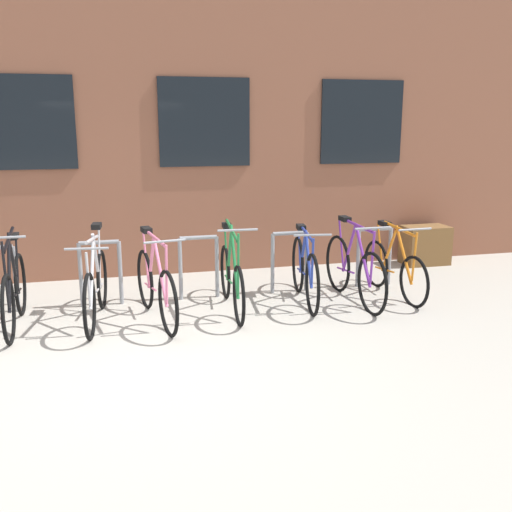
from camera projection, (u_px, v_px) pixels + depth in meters
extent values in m
plane|color=#B2ADA0|center=(137.00, 363.00, 5.48)|extent=(42.00, 42.00, 0.00)
cube|color=brown|center=(113.00, 117.00, 11.32)|extent=(28.00, 7.06, 4.53)
cube|color=black|center=(24.00, 122.00, 7.70)|extent=(1.30, 0.04, 1.23)
cube|color=black|center=(205.00, 122.00, 8.27)|extent=(1.30, 0.04, 1.23)
cube|color=black|center=(362.00, 122.00, 8.85)|extent=(1.30, 0.04, 1.23)
cylinder|color=gray|center=(16.00, 279.00, 6.88)|extent=(0.05, 0.05, 0.79)
cylinder|color=gray|center=(81.00, 275.00, 7.05)|extent=(0.05, 0.05, 0.79)
cylinder|color=gray|center=(120.00, 273.00, 7.16)|extent=(0.05, 0.05, 0.79)
cylinder|color=gray|center=(99.00, 242.00, 7.02)|extent=(0.47, 0.05, 0.05)
cylinder|color=gray|center=(180.00, 269.00, 7.34)|extent=(0.05, 0.05, 0.79)
cylinder|color=gray|center=(217.00, 267.00, 7.45)|extent=(0.05, 0.05, 0.79)
cylinder|color=gray|center=(198.00, 238.00, 7.31)|extent=(0.47, 0.05, 0.05)
cylinder|color=gray|center=(273.00, 264.00, 7.63)|extent=(0.05, 0.05, 0.79)
cylinder|color=gray|center=(306.00, 262.00, 7.74)|extent=(0.05, 0.05, 0.79)
cylinder|color=gray|center=(290.00, 233.00, 7.59)|extent=(0.47, 0.05, 0.05)
cylinder|color=gray|center=(358.00, 258.00, 7.91)|extent=(0.05, 0.05, 0.79)
cylinder|color=gray|center=(390.00, 257.00, 8.02)|extent=(0.05, 0.05, 0.79)
cylinder|color=gray|center=(375.00, 229.00, 7.88)|extent=(0.47, 0.05, 0.05)
torus|color=black|center=(376.00, 264.00, 7.99)|extent=(0.07, 0.65, 0.64)
torus|color=black|center=(414.00, 282.00, 7.10)|extent=(0.07, 0.65, 0.64)
cylinder|color=orange|center=(404.00, 255.00, 7.28)|extent=(0.06, 0.46, 0.67)
cylinder|color=orange|center=(389.00, 251.00, 7.63)|extent=(0.05, 0.33, 0.62)
cylinder|color=orange|center=(399.00, 229.00, 7.35)|extent=(0.07, 0.73, 0.09)
cylinder|color=orange|center=(385.00, 270.00, 7.78)|extent=(0.05, 0.48, 0.07)
cylinder|color=orange|center=(380.00, 245.00, 7.85)|extent=(0.03, 0.20, 0.57)
cylinder|color=orange|center=(414.00, 257.00, 7.06)|extent=(0.03, 0.08, 0.61)
cube|color=black|center=(385.00, 223.00, 7.69)|extent=(0.11, 0.20, 0.06)
cylinder|color=gray|center=(415.00, 229.00, 7.00)|extent=(0.44, 0.05, 0.03)
torus|color=black|center=(225.00, 272.00, 7.48)|extent=(0.08, 0.69, 0.69)
torus|color=black|center=(239.00, 296.00, 6.46)|extent=(0.08, 0.69, 0.69)
cylinder|color=#1E7238|center=(235.00, 261.00, 6.67)|extent=(0.07, 0.52, 0.77)
cylinder|color=#1E7238|center=(229.00, 257.00, 7.08)|extent=(0.06, 0.39, 0.67)
cylinder|color=#1E7238|center=(232.00, 230.00, 6.76)|extent=(0.08, 0.84, 0.13)
cylinder|color=#1E7238|center=(228.00, 279.00, 7.23)|extent=(0.05, 0.54, 0.07)
cylinder|color=#1E7238|center=(226.00, 250.00, 7.33)|extent=(0.04, 0.20, 0.61)
cylinder|color=#1E7238|center=(238.00, 265.00, 6.41)|extent=(0.03, 0.08, 0.70)
cube|color=black|center=(227.00, 226.00, 7.17)|extent=(0.11, 0.21, 0.06)
cylinder|color=gray|center=(238.00, 230.00, 6.34)|extent=(0.44, 0.05, 0.03)
torus|color=black|center=(298.00, 265.00, 7.75)|extent=(0.15, 0.74, 0.74)
torus|color=black|center=(312.00, 285.00, 6.79)|extent=(0.15, 0.74, 0.74)
cylinder|color=#233893|center=(308.00, 259.00, 7.00)|extent=(0.10, 0.47, 0.62)
cylinder|color=#233893|center=(303.00, 254.00, 7.37)|extent=(0.09, 0.35, 0.58)
cylinder|color=#233893|center=(306.00, 233.00, 7.09)|extent=(0.15, 0.75, 0.08)
cylinder|color=#233893|center=(301.00, 271.00, 7.51)|extent=(0.10, 0.49, 0.08)
cylinder|color=#233893|center=(299.00, 247.00, 7.60)|extent=(0.05, 0.20, 0.51)
cylinder|color=#233893|center=(313.00, 261.00, 6.76)|extent=(0.04, 0.08, 0.55)
cube|color=black|center=(301.00, 227.00, 7.45)|extent=(0.13, 0.21, 0.06)
cylinder|color=gray|center=(313.00, 235.00, 6.71)|extent=(0.44, 0.09, 0.03)
torus|color=black|center=(145.00, 279.00, 7.08)|extent=(0.16, 0.72, 0.72)
torus|color=black|center=(168.00, 303.00, 6.15)|extent=(0.16, 0.72, 0.72)
cylinder|color=pink|center=(160.00, 271.00, 6.34)|extent=(0.12, 0.50, 0.70)
cylinder|color=pink|center=(151.00, 263.00, 6.70)|extent=(0.10, 0.37, 0.68)
cylinder|color=pink|center=(155.00, 238.00, 6.41)|extent=(0.17, 0.81, 0.05)
cylinder|color=pink|center=(150.00, 287.00, 6.85)|extent=(0.11, 0.52, 0.07)
cylinder|color=pink|center=(146.00, 256.00, 6.93)|extent=(0.06, 0.20, 0.62)
cylinder|color=pink|center=(166.00, 274.00, 6.10)|extent=(0.04, 0.08, 0.63)
cube|color=black|center=(146.00, 230.00, 6.77)|extent=(0.13, 0.21, 0.06)
cylinder|color=gray|center=(165.00, 241.00, 6.04)|extent=(0.44, 0.10, 0.03)
torus|color=black|center=(20.00, 284.00, 6.83)|extent=(0.05, 0.73, 0.73)
torus|color=black|center=(8.00, 309.00, 5.93)|extent=(0.05, 0.73, 0.73)
cylinder|color=black|center=(9.00, 272.00, 6.11)|extent=(0.04, 0.46, 0.77)
cylinder|color=black|center=(14.00, 269.00, 6.46)|extent=(0.04, 0.33, 0.64)
cylinder|color=black|center=(8.00, 240.00, 6.17)|extent=(0.04, 0.73, 0.16)
cylinder|color=black|center=(18.00, 292.00, 6.61)|extent=(0.03, 0.48, 0.08)
cylinder|color=black|center=(17.00, 262.00, 6.68)|extent=(0.03, 0.20, 0.58)
cylinder|color=black|center=(5.00, 275.00, 5.87)|extent=(0.03, 0.08, 0.70)
cube|color=black|center=(13.00, 236.00, 6.52)|extent=(0.10, 0.20, 0.06)
cylinder|color=gray|center=(2.00, 238.00, 5.81)|extent=(0.44, 0.03, 0.03)
torus|color=black|center=(102.00, 280.00, 7.07)|extent=(0.12, 0.72, 0.72)
torus|color=black|center=(90.00, 306.00, 6.06)|extent=(0.12, 0.72, 0.72)
cylinder|color=#B7B7BC|center=(92.00, 275.00, 6.28)|extent=(0.09, 0.51, 0.64)
cylinder|color=#B7B7BC|center=(97.00, 262.00, 6.66)|extent=(0.08, 0.38, 0.73)
cylinder|color=#B7B7BC|center=(92.00, 239.00, 6.36)|extent=(0.13, 0.82, 0.12)
cylinder|color=#B7B7BC|center=(99.00, 288.00, 6.83)|extent=(0.08, 0.53, 0.07)
cylinder|color=#B7B7BC|center=(99.00, 255.00, 6.91)|extent=(0.05, 0.20, 0.67)
cylinder|color=#B7B7BC|center=(88.00, 279.00, 6.02)|extent=(0.04, 0.08, 0.57)
cube|color=black|center=(96.00, 226.00, 6.74)|extent=(0.12, 0.21, 0.06)
cylinder|color=gray|center=(87.00, 249.00, 5.97)|extent=(0.44, 0.08, 0.03)
torus|color=black|center=(338.00, 264.00, 7.77)|extent=(0.05, 0.76, 0.76)
torus|color=black|center=(372.00, 284.00, 6.81)|extent=(0.05, 0.76, 0.76)
cylinder|color=#722D99|center=(363.00, 255.00, 7.01)|extent=(0.04, 0.49, 0.69)
cylinder|color=#722D99|center=(349.00, 249.00, 7.39)|extent=(0.04, 0.36, 0.67)
cylinder|color=#722D99|center=(358.00, 226.00, 7.09)|extent=(0.05, 0.79, 0.05)
cylinder|color=#722D99|center=(345.00, 270.00, 7.54)|extent=(0.03, 0.51, 0.08)
cylinder|color=#722D99|center=(341.00, 243.00, 7.62)|extent=(0.03, 0.20, 0.61)
cylinder|color=#722D99|center=(372.00, 257.00, 6.77)|extent=(0.03, 0.08, 0.62)
cube|color=black|center=(345.00, 219.00, 7.46)|extent=(0.10, 0.20, 0.06)
cylinder|color=gray|center=(373.00, 228.00, 6.71)|extent=(0.44, 0.03, 0.03)
cube|color=brown|center=(425.00, 245.00, 9.20)|extent=(0.70, 0.44, 0.60)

